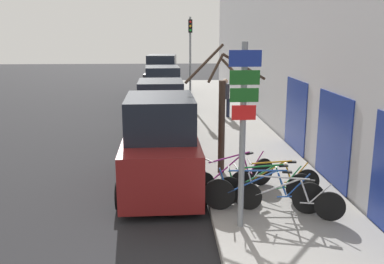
% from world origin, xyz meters
% --- Properties ---
extents(ground_plane, '(80.00, 80.00, 0.00)m').
position_xyz_m(ground_plane, '(0.00, 11.20, 0.00)').
color(ground_plane, black).
extents(sidewalk_curb, '(3.20, 32.00, 0.15)m').
position_xyz_m(sidewalk_curb, '(2.60, 14.00, 0.07)').
color(sidewalk_curb, gray).
rests_on(sidewalk_curb, ground).
extents(building_facade, '(0.23, 32.00, 6.50)m').
position_xyz_m(building_facade, '(4.35, 13.91, 3.23)').
color(building_facade, '#BCBCC1').
rests_on(building_facade, ground).
extents(signpost, '(0.59, 0.13, 3.58)m').
position_xyz_m(signpost, '(1.51, 3.30, 2.15)').
color(signpost, gray).
rests_on(signpost, sidewalk_curb).
extents(bicycle_0, '(2.14, 0.93, 0.85)m').
position_xyz_m(bicycle_0, '(2.58, 3.78, 0.52)').
color(bicycle_0, black).
rests_on(bicycle_0, sidewalk_curb).
extents(bicycle_1, '(2.54, 0.59, 0.96)m').
position_xyz_m(bicycle_1, '(2.11, 3.97, 0.56)').
color(bicycle_1, black).
rests_on(bicycle_1, sidewalk_curb).
extents(bicycle_2, '(2.31, 0.44, 0.90)m').
position_xyz_m(bicycle_2, '(2.24, 4.44, 0.54)').
color(bicycle_2, black).
rests_on(bicycle_2, sidewalk_curb).
extents(bicycle_3, '(2.14, 0.44, 0.85)m').
position_xyz_m(bicycle_3, '(2.59, 4.91, 0.52)').
color(bicycle_3, black).
rests_on(bicycle_3, sidewalk_curb).
extents(bicycle_4, '(2.20, 1.37, 0.96)m').
position_xyz_m(bicycle_4, '(1.65, 5.09, 0.56)').
color(bicycle_4, black).
rests_on(bicycle_4, sidewalk_curb).
extents(parked_car_0, '(2.09, 4.41, 2.38)m').
position_xyz_m(parked_car_0, '(-0.08, 5.97, 1.07)').
color(parked_car_0, maroon).
rests_on(parked_car_0, ground).
extents(parked_car_1, '(2.03, 4.14, 2.20)m').
position_xyz_m(parked_car_1, '(-0.14, 11.07, 1.00)').
color(parked_car_1, gray).
rests_on(parked_car_1, ground).
extents(parked_car_2, '(2.14, 4.36, 2.28)m').
position_xyz_m(parked_car_2, '(-0.14, 16.67, 1.02)').
color(parked_car_2, '#51565B').
rests_on(parked_car_2, ground).
extents(parked_car_3, '(2.31, 4.64, 2.57)m').
position_xyz_m(parked_car_3, '(-0.22, 22.21, 1.15)').
color(parked_car_3, black).
rests_on(parked_car_3, ground).
extents(pedestrian_near, '(0.45, 0.39, 1.74)m').
position_xyz_m(pedestrian_near, '(2.68, 14.46, 1.15)').
color(pedestrian_near, '#1E2338').
rests_on(pedestrian_near, sidewalk_curb).
extents(street_tree, '(2.24, 1.39, 3.46)m').
position_xyz_m(street_tree, '(1.55, 6.62, 1.79)').
color(street_tree, '#3D2D23').
rests_on(street_tree, sidewalk_curb).
extents(traffic_light, '(0.20, 0.30, 4.50)m').
position_xyz_m(traffic_light, '(1.27, 17.38, 3.03)').
color(traffic_light, gray).
rests_on(traffic_light, sidewalk_curb).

